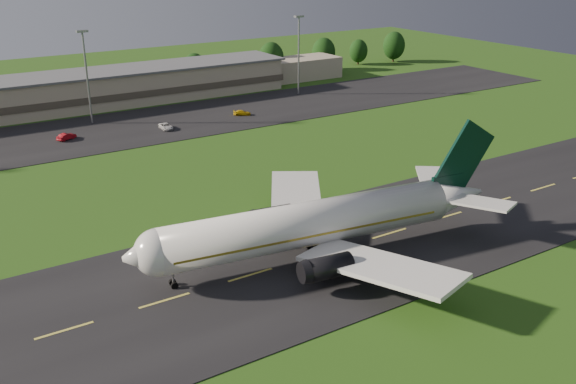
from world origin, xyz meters
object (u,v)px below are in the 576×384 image
terminal (76,92)px  light_mast_east (299,46)px  airliner (315,224)px  service_vehicle_d (242,113)px  service_vehicle_c (166,126)px  service_vehicle_b (66,136)px  light_mast_centre (86,66)px

terminal → light_mast_east: light_mast_east is taller
airliner → service_vehicle_d: 73.62m
airliner → light_mast_east: bearing=65.6°
service_vehicle_d → light_mast_east: bearing=-35.1°
light_mast_east → service_vehicle_c: bearing=-162.6°
light_mast_east → service_vehicle_b: 65.14m
terminal → service_vehicle_b: bearing=-110.2°
airliner → light_mast_centre: bearing=101.0°
light_mast_east → service_vehicle_d: light_mast_east is taller
light_mast_centre → service_vehicle_d: bearing=-20.6°
terminal → light_mast_centre: 18.45m
terminal → light_mast_east: (53.60, -16.18, 8.75)m
terminal → airliner: bearing=-88.3°
airliner → service_vehicle_d: size_ratio=12.69×
terminal → service_vehicle_b: size_ratio=35.18×
light_mast_centre → service_vehicle_c: size_ratio=4.45×
terminal → light_mast_centre: bearing=-95.0°
light_mast_centre → service_vehicle_c: (11.85, -13.56, -12.00)m
airliner → service_vehicle_d: airliner is taller
light_mast_centre → service_vehicle_d: 35.69m
terminal → light_mast_centre: light_mast_centre is taller
airliner → light_mast_centre: 80.64m
airliner → service_vehicle_d: bearing=76.3°
airliner → light_mast_east: size_ratio=2.51×
terminal → light_mast_centre: size_ratio=7.13×
light_mast_east → service_vehicle_b: light_mast_east is taller
airliner → light_mast_east: 95.15m
service_vehicle_b → service_vehicle_d: size_ratio=1.02×
terminal → light_mast_east: 56.67m
service_vehicle_b → service_vehicle_d: 39.73m
service_vehicle_d → service_vehicle_b: bearing=115.8°
service_vehicle_b → light_mast_east: bearing=-109.1°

